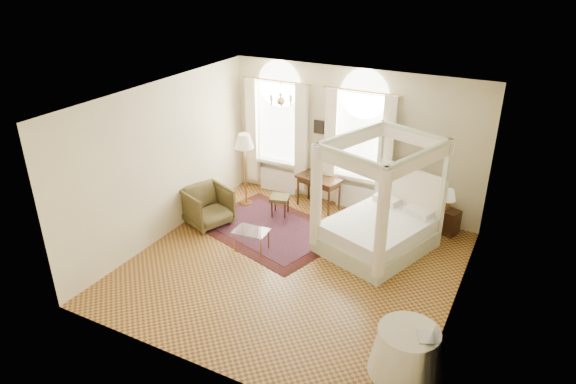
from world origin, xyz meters
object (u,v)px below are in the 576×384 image
at_px(stool, 280,200).
at_px(armchair, 208,206).
at_px(coffee_table, 251,233).
at_px(writing_desk, 319,182).
at_px(floor_lamp, 244,145).
at_px(side_table, 407,352).
at_px(nightstand, 449,222).
at_px(canopy_bed, 377,226).

height_order(stool, armchair, armchair).
bearing_deg(coffee_table, writing_desk, 80.84).
xyz_separation_m(floor_lamp, side_table, (4.96, -3.61, -1.15)).
height_order(armchair, floor_lamp, floor_lamp).
bearing_deg(side_table, writing_desk, 128.13).
bearing_deg(armchair, stool, -26.39).
bearing_deg(stool, armchair, -137.96).
bearing_deg(side_table, armchair, 155.47).
relative_size(nightstand, floor_lamp, 0.31).
relative_size(nightstand, stool, 1.10).
relative_size(writing_desk, side_table, 1.04).
bearing_deg(stool, writing_desk, 51.26).
height_order(armchair, side_table, armchair).
relative_size(armchair, floor_lamp, 0.53).
relative_size(coffee_table, floor_lamp, 0.40).
bearing_deg(armchair, side_table, -92.96).
bearing_deg(side_table, nightstand, 94.13).
relative_size(writing_desk, floor_lamp, 0.64).
relative_size(nightstand, armchair, 0.58).
xyz_separation_m(armchair, side_table, (5.18, -2.36, -0.06)).
height_order(canopy_bed, writing_desk, canopy_bed).
xyz_separation_m(writing_desk, side_table, (3.33, -4.24, -0.30)).
xyz_separation_m(canopy_bed, floor_lamp, (-3.47, 0.55, 0.98)).
bearing_deg(side_table, stool, 138.68).
xyz_separation_m(writing_desk, armchair, (-1.85, -1.88, -0.24)).
bearing_deg(writing_desk, armchair, -134.52).
relative_size(writing_desk, coffee_table, 1.60).
relative_size(writing_desk, stool, 2.27).
height_order(writing_desk, floor_lamp, floor_lamp).
bearing_deg(nightstand, side_table, -85.87).
height_order(coffee_table, side_table, side_table).
bearing_deg(coffee_table, side_table, -26.20).
bearing_deg(armchair, coffee_table, -88.50).
xyz_separation_m(writing_desk, coffee_table, (-0.39, -2.41, -0.25)).
xyz_separation_m(canopy_bed, coffee_table, (-2.23, -1.23, -0.12)).
distance_m(armchair, floor_lamp, 1.67).
bearing_deg(coffee_table, armchair, 159.93).
height_order(nightstand, coffee_table, nightstand).
bearing_deg(floor_lamp, armchair, -99.94).
bearing_deg(nightstand, armchair, -157.28).
relative_size(nightstand, coffee_table, 0.78).
height_order(canopy_bed, coffee_table, canopy_bed).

